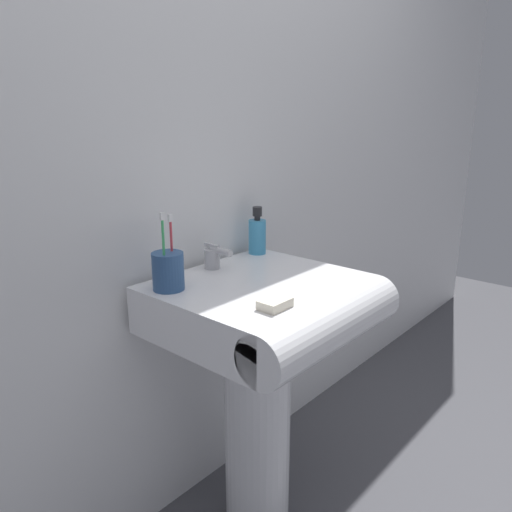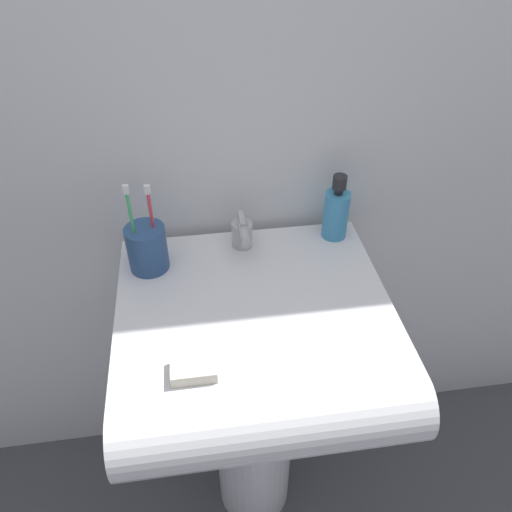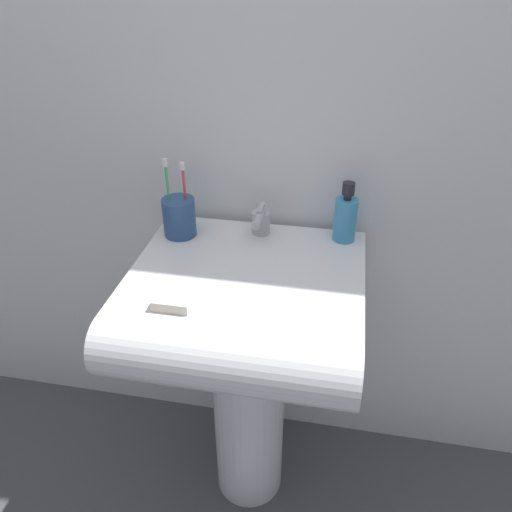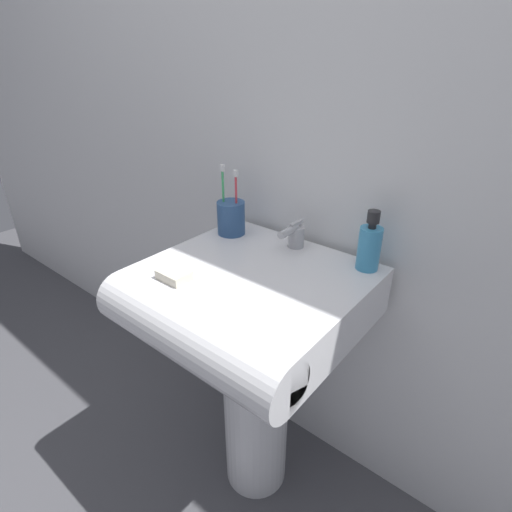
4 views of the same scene
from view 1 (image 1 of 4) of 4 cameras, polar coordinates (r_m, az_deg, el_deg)
wall_back at (r=1.57m, az=-7.92°, el=12.39°), size 5.00×0.05×2.40m
sink_pedestal at (r=1.66m, az=0.16°, el=-18.81°), size 0.21×0.21×0.69m
sink_basin at (r=1.43m, az=1.80°, el=-5.93°), size 0.56×0.55×0.14m
faucet at (r=1.55m, az=-4.85°, el=-0.10°), size 0.05×0.11×0.08m
toothbrush_cup at (r=1.38m, az=-10.01°, el=-1.65°), size 0.09×0.09×0.22m
soap_bottle at (r=1.71m, az=0.15°, el=2.43°), size 0.06×0.06×0.16m
bar_soap at (r=1.24m, az=2.17°, el=-5.48°), size 0.08×0.06×0.02m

